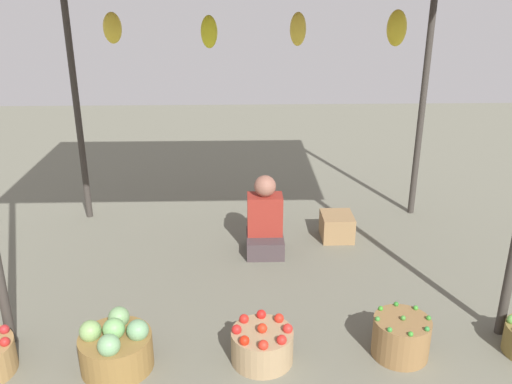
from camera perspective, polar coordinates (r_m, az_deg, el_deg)
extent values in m
plane|color=#6B6B5B|center=(5.24, -0.19, -7.39)|extent=(14.00, 14.00, 0.00)
cylinder|color=#38332D|center=(6.13, -18.17, 8.32)|extent=(0.07, 0.07, 2.50)
cylinder|color=#38332D|center=(6.20, 16.95, 8.60)|extent=(0.07, 0.07, 2.50)
ellipsoid|color=yellow|center=(4.90, -14.74, 16.22)|extent=(0.15, 0.15, 0.26)
ellipsoid|color=yellow|center=(4.41, -4.91, 16.31)|extent=(0.13, 0.13, 0.25)
ellipsoid|color=yellow|center=(4.65, 4.40, 16.58)|extent=(0.13, 0.13, 0.27)
ellipsoid|color=yellow|center=(4.87, 14.46, 16.22)|extent=(0.16, 0.16, 0.30)
cube|color=#423639|center=(5.41, 0.94, -5.37)|extent=(0.36, 0.44, 0.18)
cube|color=maroon|center=(5.33, 0.93, -2.34)|extent=(0.34, 0.22, 0.40)
sphere|color=#915E4C|center=(5.22, 0.95, 0.62)|extent=(0.21, 0.21, 0.21)
sphere|color=#B4231F|center=(4.17, -24.72, -14.01)|extent=(0.07, 0.07, 0.07)
sphere|color=#AB2527|center=(4.30, -24.75, -12.88)|extent=(0.07, 0.07, 0.07)
cylinder|color=olive|center=(4.04, -14.35, -15.81)|extent=(0.50, 0.50, 0.25)
sphere|color=#72AB62|center=(3.93, -14.60, -13.64)|extent=(0.15, 0.15, 0.15)
sphere|color=#70A06F|center=(3.91, -12.23, -13.91)|extent=(0.15, 0.15, 0.15)
sphere|color=#77A367|center=(4.07, -14.11, -12.54)|extent=(0.15, 0.15, 0.15)
sphere|color=#81A95F|center=(3.98, -16.88, -13.71)|extent=(0.15, 0.15, 0.15)
sphere|color=#74A36F|center=(3.82, -15.09, -15.19)|extent=(0.15, 0.15, 0.15)
cylinder|color=#A0845D|center=(3.99, 0.65, -15.73)|extent=(0.44, 0.44, 0.24)
sphere|color=red|center=(3.90, 0.65, -14.02)|extent=(0.07, 0.07, 0.07)
sphere|color=red|center=(3.91, 3.33, -14.04)|extent=(0.07, 0.07, 0.07)
sphere|color=red|center=(4.01, 2.42, -13.02)|extent=(0.07, 0.07, 0.07)
sphere|color=red|center=(4.05, 0.55, -12.65)|extent=(0.07, 0.07, 0.07)
sphere|color=red|center=(4.00, -1.26, -13.09)|extent=(0.07, 0.07, 0.07)
sphere|color=red|center=(3.90, -2.03, -14.14)|extent=(0.07, 0.07, 0.07)
sphere|color=red|center=(3.80, -1.22, -15.23)|extent=(0.07, 0.07, 0.07)
sphere|color=red|center=(3.76, 0.77, -15.67)|extent=(0.07, 0.07, 0.07)
sphere|color=red|center=(3.81, 2.69, -15.15)|extent=(0.07, 0.07, 0.07)
cylinder|color=olive|center=(4.15, 14.87, -14.40)|extent=(0.40, 0.40, 0.29)
sphere|color=#418831|center=(4.06, 15.09, -12.57)|extent=(0.04, 0.04, 0.04)
sphere|color=#34852A|center=(4.12, 17.55, -12.41)|extent=(0.04, 0.04, 0.04)
sphere|color=#3B8F2D|center=(4.20, 16.31, -11.52)|extent=(0.04, 0.04, 0.04)
sphere|color=#2E8028|center=(4.21, 14.40, -11.25)|extent=(0.04, 0.04, 0.04)
sphere|color=#389326|center=(4.13, 12.86, -11.76)|extent=(0.04, 0.04, 0.04)
sphere|color=#3E8833|center=(4.02, 12.55, -12.79)|extent=(0.04, 0.04, 0.04)
sphere|color=#348B34|center=(3.93, 13.77, -13.77)|extent=(0.04, 0.04, 0.04)
sphere|color=#398F2C|center=(3.92, 15.82, -14.06)|extent=(0.04, 0.04, 0.04)
sphere|color=#2F8337|center=(4.00, 17.40, -13.47)|extent=(0.04, 0.04, 0.04)
sphere|color=#65A848|center=(4.43, 25.12, -11.97)|extent=(0.07, 0.07, 0.07)
cube|color=#947249|center=(5.73, 8.42, -3.56)|extent=(0.32, 0.36, 0.26)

